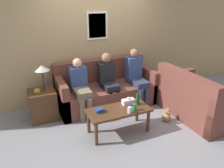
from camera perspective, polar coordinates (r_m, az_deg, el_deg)
ground_plane at (r=4.63m, az=1.11°, el=-7.88°), size 16.00×16.00×0.00m
wall_back at (r=5.10m, az=-3.93°, el=10.57°), size 9.00×0.08×2.60m
couch_main at (r=4.94m, az=-1.64°, el=-1.57°), size 2.16×0.95×0.97m
couch_side at (r=4.74m, az=21.11°, el=-4.19°), size 0.95×1.58×0.97m
coffee_table at (r=3.88m, az=1.74°, el=-7.49°), size 1.12×0.51×0.46m
side_table_with_lamp at (r=4.56m, az=-17.62°, el=-4.72°), size 0.51×0.51×1.10m
wine_bottle at (r=3.99m, az=6.74°, el=-3.82°), size 0.07×0.07×0.31m
drinking_glass at (r=3.72m, az=4.60°, el=-6.77°), size 0.07×0.07×0.11m
book_stack at (r=3.75m, az=-3.30°, el=-6.89°), size 0.15×0.13×0.07m
soda_can at (r=3.81m, az=5.95°, el=-6.03°), size 0.07×0.07×0.12m
tissue_box at (r=4.01m, az=4.29°, el=-4.61°), size 0.23×0.12×0.14m
person_left at (r=4.44m, az=-8.32°, el=-0.31°), size 0.34×0.64×1.16m
person_middle at (r=4.66m, az=-1.04°, el=1.46°), size 0.34×0.58×1.20m
person_right at (r=4.91m, az=6.35°, el=2.34°), size 0.34×0.66×1.23m
teddy_bear at (r=4.47m, az=14.08°, el=-8.00°), size 0.17×0.17×0.27m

